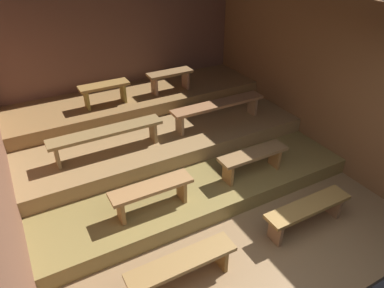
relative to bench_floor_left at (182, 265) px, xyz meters
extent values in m
cube|color=olive|center=(0.97, 1.90, -0.36)|extent=(5.78, 6.00, 0.08)
cube|color=brown|center=(0.97, 4.53, 1.06)|extent=(5.78, 0.06, 2.77)
cube|color=brown|center=(3.49, 1.90, 1.06)|extent=(0.06, 6.00, 2.77)
cube|color=olive|center=(0.97, 2.58, -0.19)|extent=(4.98, 3.85, 0.26)
cube|color=olive|center=(0.97, 3.14, 0.06)|extent=(4.98, 2.71, 0.26)
cube|color=olive|center=(0.97, 3.84, 0.32)|extent=(4.98, 1.32, 0.26)
cube|color=olive|center=(0.00, 0.00, 0.06)|extent=(1.32, 0.30, 0.05)
cube|color=olive|center=(0.54, 0.00, -0.14)|extent=(0.05, 0.24, 0.35)
cube|color=olive|center=(1.94, 0.00, 0.06)|extent=(1.32, 0.30, 0.05)
cube|color=#8C6647|center=(1.40, 0.00, -0.14)|extent=(0.05, 0.24, 0.35)
cube|color=#8C6647|center=(2.48, 0.00, -0.14)|extent=(0.05, 0.24, 0.35)
cube|color=olive|center=(0.12, 1.11, 0.32)|extent=(1.15, 0.30, 0.05)
cube|color=olive|center=(-0.34, 1.11, 0.11)|extent=(0.05, 0.24, 0.35)
cube|color=olive|center=(0.57, 1.11, 0.11)|extent=(0.05, 0.24, 0.35)
cube|color=olive|center=(1.82, 1.11, 0.32)|extent=(1.15, 0.30, 0.05)
cube|color=olive|center=(1.37, 1.11, 0.11)|extent=(0.05, 0.24, 0.35)
cube|color=olive|center=(2.28, 1.11, 0.11)|extent=(0.05, 0.24, 0.35)
cube|color=olive|center=(-0.07, 2.42, 0.57)|extent=(1.81, 0.30, 0.05)
cube|color=olive|center=(-0.85, 2.42, 0.37)|extent=(0.05, 0.24, 0.35)
cube|color=olive|center=(0.72, 2.42, 0.37)|extent=(0.05, 0.24, 0.35)
cube|color=#936340|center=(2.01, 2.42, 0.57)|extent=(1.81, 0.30, 0.05)
cube|color=#816244|center=(1.22, 2.42, 0.37)|extent=(0.05, 0.24, 0.35)
cube|color=#816244|center=(2.79, 2.42, 0.37)|extent=(0.05, 0.24, 0.35)
cube|color=olive|center=(0.30, 3.64, 0.83)|extent=(0.91, 0.30, 0.05)
cube|color=olive|center=(-0.04, 3.64, 0.63)|extent=(0.05, 0.24, 0.35)
cube|color=olive|center=(0.65, 3.64, 0.63)|extent=(0.05, 0.24, 0.35)
cube|color=olive|center=(1.64, 3.64, 0.83)|extent=(0.91, 0.30, 0.05)
cube|color=#8B6248|center=(1.29, 3.64, 0.63)|extent=(0.05, 0.24, 0.35)
cube|color=#8B6248|center=(1.98, 3.64, 0.63)|extent=(0.05, 0.24, 0.35)
camera|label=1|loc=(-1.23, -2.47, 3.33)|focal=33.44mm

